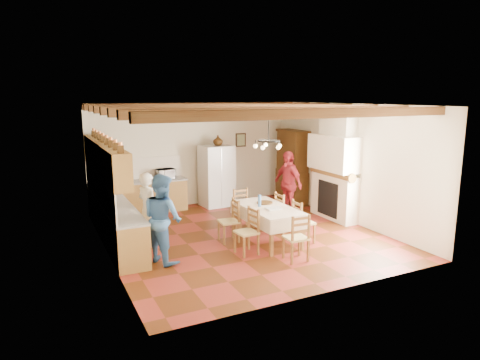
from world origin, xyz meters
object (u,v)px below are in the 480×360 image
at_px(chair_left_far, 229,221).
at_px(person_woman_blue, 163,218).
at_px(chair_left_near, 246,231).
at_px(person_woman_red, 288,184).
at_px(hutch, 292,167).
at_px(chair_right_far, 285,212).
at_px(chair_end_near, 296,237).
at_px(person_man, 148,209).
at_px(dining_table, 267,210).
at_px(chair_end_far, 244,209).
at_px(chair_right_near, 303,221).
at_px(microwave, 166,174).
at_px(refrigerator, 217,176).

bearing_deg(chair_left_far, person_woman_blue, -69.27).
bearing_deg(chair_left_near, person_woman_red, 126.59).
bearing_deg(hutch, chair_right_far, -122.71).
distance_m(chair_end_near, person_man, 3.22).
bearing_deg(person_woman_blue, dining_table, -107.10).
xyz_separation_m(chair_end_near, chair_end_far, (0.01, 2.32, 0.00)).
height_order(chair_right_near, microwave, microwave).
distance_m(hutch, chair_end_near, 4.74).
xyz_separation_m(person_man, person_woman_blue, (0.03, -1.04, 0.07)).
distance_m(person_man, person_woman_red, 4.00).
height_order(chair_left_far, person_woman_blue, person_woman_blue).
bearing_deg(hutch, microwave, 170.89).
bearing_deg(person_woman_red, person_man, -87.82).
bearing_deg(microwave, chair_end_far, -71.27).
bearing_deg(hutch, chair_end_far, -142.74).
xyz_separation_m(dining_table, microwave, (-1.26, 3.57, 0.33)).
distance_m(chair_left_near, chair_right_near, 1.44).
xyz_separation_m(dining_table, person_woman_blue, (-2.39, -0.11, 0.16)).
relative_size(chair_left_near, chair_end_near, 1.00).
xyz_separation_m(refrigerator, person_woman_red, (1.30, -1.82, -0.01)).
distance_m(dining_table, chair_left_far, 0.89).
xyz_separation_m(chair_left_far, person_woman_blue, (-1.62, -0.48, 0.39)).
height_order(dining_table, chair_end_far, chair_end_far).
xyz_separation_m(chair_right_near, person_man, (-3.10, 1.34, 0.32)).
bearing_deg(hutch, person_woman_red, -124.07).
bearing_deg(microwave, chair_left_near, -90.67).
bearing_deg(hutch, dining_table, -128.12).
bearing_deg(chair_left_near, chair_left_far, 175.36).
bearing_deg(chair_left_far, dining_table, 68.46).
xyz_separation_m(chair_end_far, person_woman_red, (1.56, 0.49, 0.40)).
height_order(hutch, chair_left_far, hutch).
height_order(chair_right_near, person_woman_red, person_woman_red).
height_order(chair_left_near, chair_right_far, same).
relative_size(dining_table, chair_left_near, 1.90).
bearing_deg(dining_table, refrigerator, 86.23).
relative_size(chair_left_far, chair_right_near, 1.00).
bearing_deg(microwave, dining_table, -78.31).
bearing_deg(dining_table, person_woman_blue, -177.48).
distance_m(person_man, person_woman_blue, 1.04).
height_order(person_woman_red, microwave, person_woman_red).
height_order(chair_end_far, person_man, person_man).
bearing_deg(person_woman_red, person_woman_blue, -73.87).
bearing_deg(person_woman_blue, chair_end_near, -134.74).
xyz_separation_m(hutch, chair_right_far, (-1.70, -2.38, -0.61)).
xyz_separation_m(hutch, chair_left_far, (-3.20, -2.42, -0.61)).
height_order(chair_left_near, person_woman_blue, person_woman_blue).
bearing_deg(chair_right_far, chair_left_far, 91.35).
bearing_deg(person_man, microwave, -45.61).
height_order(refrigerator, chair_left_near, refrigerator).
bearing_deg(chair_end_near, chair_left_near, -42.35).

